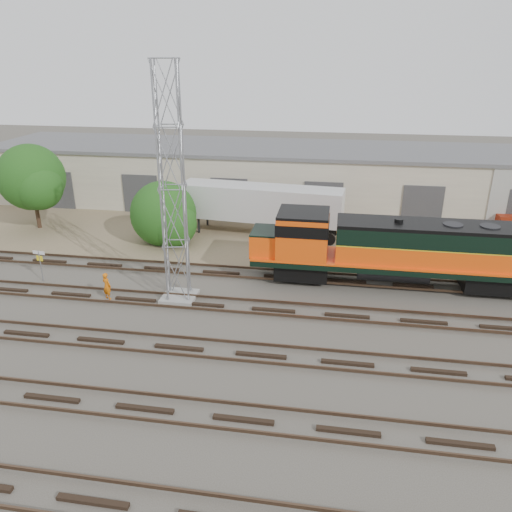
% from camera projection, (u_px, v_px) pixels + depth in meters
% --- Properties ---
extents(ground, '(140.00, 140.00, 0.00)m').
position_uv_depth(ground, '(270.00, 325.00, 26.14)').
color(ground, '#47423A').
rests_on(ground, ground).
extents(dirt_strip, '(80.00, 16.00, 0.02)m').
position_uv_depth(dirt_strip, '(295.00, 231.00, 39.85)').
color(dirt_strip, '#726047').
rests_on(dirt_strip, ground).
extents(tracks, '(80.00, 20.40, 0.28)m').
position_uv_depth(tracks, '(261.00, 355.00, 23.37)').
color(tracks, black).
rests_on(tracks, ground).
extents(warehouse, '(58.40, 10.40, 5.30)m').
position_uv_depth(warehouse, '(304.00, 176.00, 46.14)').
color(warehouse, beige).
rests_on(warehouse, ground).
extents(locomotive, '(17.27, 3.03, 4.15)m').
position_uv_depth(locomotive, '(390.00, 249.00, 29.77)').
color(locomotive, black).
rests_on(locomotive, tracks).
extents(signal_tower, '(1.92, 1.92, 13.00)m').
position_uv_depth(signal_tower, '(173.00, 192.00, 26.61)').
color(signal_tower, gray).
rests_on(signal_tower, ground).
extents(sign_post, '(0.84, 0.16, 2.06)m').
position_uv_depth(sign_post, '(40.00, 260.00, 30.60)').
color(sign_post, gray).
rests_on(sign_post, ground).
extents(worker, '(0.70, 0.60, 1.62)m').
position_uv_depth(worker, '(107.00, 286.00, 28.65)').
color(worker, '#D6630B').
rests_on(worker, ground).
extents(semi_trailer, '(12.70, 3.76, 3.85)m').
position_uv_depth(semi_trailer, '(265.00, 205.00, 38.29)').
color(semi_trailer, silver).
rests_on(semi_trailer, ground).
extents(dumpster_red, '(1.64, 1.55, 1.40)m').
position_uv_depth(dumpster_red, '(505.00, 223.00, 39.61)').
color(dumpster_red, maroon).
rests_on(dumpster_red, ground).
extents(tree_west, '(5.44, 5.18, 6.77)m').
position_uv_depth(tree_west, '(33.00, 180.00, 38.96)').
color(tree_west, '#382619').
rests_on(tree_west, ground).
extents(tree_mid, '(5.13, 4.89, 4.89)m').
position_uv_depth(tree_mid, '(166.00, 216.00, 36.84)').
color(tree_mid, '#382619').
rests_on(tree_mid, ground).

